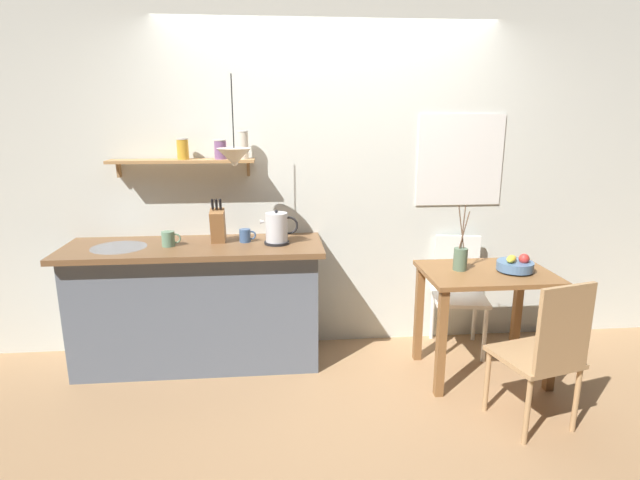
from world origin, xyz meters
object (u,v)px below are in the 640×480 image
Objects in this scene: twig_vase at (460,258)px; fruit_bowl at (515,265)px; dining_chair_far at (458,287)px; electric_kettle at (277,229)px; pendant_lamp at (234,157)px; dining_chair_near at (546,350)px; coffee_mug_by_sink at (169,239)px; dining_table at (485,292)px; coffee_mug_spare at (245,236)px; knife_block at (218,225)px.

fruit_bowl is at bearing -11.84° from twig_vase.
dining_chair_far is 3.27× the size of electric_kettle.
pendant_lamp is (-0.28, -0.07, 0.52)m from electric_kettle.
dining_chair_near is 7.02× the size of coffee_mug_by_sink.
coffee_mug_by_sink is at bearing 179.80° from electric_kettle.
pendant_lamp is (-1.69, -0.21, 1.06)m from dining_chair_far.
coffee_mug_by_sink is (-2.19, 0.33, 0.35)m from dining_table.
dining_chair_far is 0.63m from fruit_bowl.
twig_vase reaches higher than coffee_mug_spare.
pendant_lamp is at bearing -165.00° from electric_kettle.
dining_table is at bearing -12.08° from knife_block.
fruit_bowl is 0.41× the size of pendant_lamp.
dining_table is at bearing -8.44° from coffee_mug_by_sink.
dining_chair_far is 7.27× the size of coffee_mug_spare.
electric_kettle is 0.83× the size of knife_block.
fruit_bowl reaches higher than dining_table.
dining_chair_near is 3.47× the size of electric_kettle.
dining_chair_near is 0.84m from twig_vase.
pendant_lamp is (-0.05, -0.15, 0.58)m from coffee_mug_spare.
dining_chair_far is at bearing 95.32° from dining_chair_near.
twig_vase is 1.69m from pendant_lamp.
pendant_lamp is (-1.71, 0.25, 0.93)m from dining_table.
dining_table is 0.30m from twig_vase.
pendant_lamp is (-1.53, 0.21, 0.69)m from twig_vase.
twig_vase is 1.41× the size of knife_block.
dining_chair_near is at bearing -23.56° from coffee_mug_by_sink.
pendant_lamp is at bearing -45.02° from knife_block.
fruit_bowl is at bearing -12.53° from electric_kettle.
knife_block is (-1.86, 0.40, 0.43)m from dining_table.
electric_kettle is (-1.52, 0.99, 0.52)m from dining_chair_near.
dining_chair_near is 3.83× the size of fruit_bowl.
pendant_lamp is (0.15, -0.15, 0.50)m from knife_block.
dining_table is 2.25m from coffee_mug_by_sink.
fruit_bowl reaches higher than dining_chair_far.
dining_chair_near is at bearing -82.31° from dining_table.
electric_kettle is at bearing 167.27° from twig_vase.
electric_kettle is (-1.25, 0.28, 0.17)m from twig_vase.
electric_kettle is at bearing -17.84° from coffee_mug_spare.
twig_vase reaches higher than dining_chair_far.
fruit_bowl is at bearing -68.39° from dining_chair_far.
knife_block is (-2.04, 0.43, 0.23)m from fruit_bowl.
coffee_mug_by_sink reaches higher than dining_chair_far.
coffee_mug_spare is at bearing 162.16° from electric_kettle.
electric_kettle is at bearing 167.47° from fruit_bowl.
twig_vase is 2.04m from coffee_mug_by_sink.
dining_table is at bearing -12.44° from twig_vase.
fruit_bowl is at bearing -13.21° from coffee_mug_spare.
electric_kettle is (-1.62, 0.36, 0.21)m from fruit_bowl.
twig_vase reaches higher than coffee_mug_by_sink.
dining_chair_near is 2.54m from coffee_mug_by_sink.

